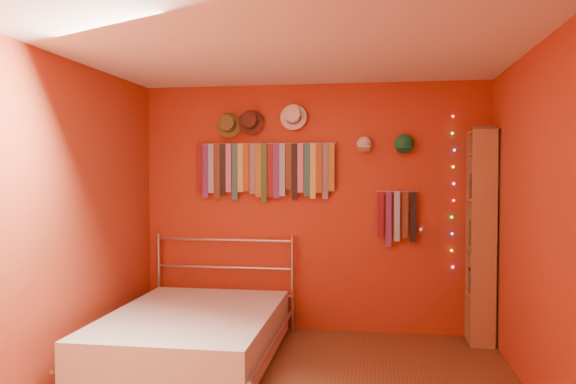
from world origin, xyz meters
The scene contains 15 objects.
back_wall centered at (0.00, 1.75, 1.25)m, with size 3.50×0.02×2.50m, color #9B2C19.
right_wall centered at (1.75, 0.00, 1.25)m, with size 0.02×3.50×2.50m, color #9B2C19.
left_wall centered at (-1.75, 0.00, 1.25)m, with size 0.02×3.50×2.50m, color #9B2C19.
ceiling centered at (0.00, 0.00, 2.50)m, with size 3.50×3.50×0.02m, color white.
tie_rack centered at (-0.49, 1.69, 1.65)m, with size 1.45×0.03×0.60m.
small_tie_rack centered at (0.84, 1.69, 1.19)m, with size 0.40×0.03×0.55m.
fedora_olive centered at (-0.86, 1.66, 2.10)m, with size 0.26×0.14×0.26m.
fedora_brown centered at (-0.63, 1.66, 2.13)m, with size 0.26×0.14×0.25m.
fedora_white centered at (-0.19, 1.66, 2.17)m, with size 0.27×0.15×0.26m.
cap_white centered at (0.52, 1.70, 1.89)m, with size 0.16×0.20×0.16m.
cap_green centered at (0.91, 1.70, 1.88)m, with size 0.19×0.23×0.19m.
fairy_lights centered at (1.38, 1.71, 1.42)m, with size 0.05×0.02×1.49m.
reading_lamp centered at (1.07, 1.54, 1.06)m, with size 0.06×0.26×0.08m.
bookshelf centered at (1.66, 1.53, 1.02)m, with size 0.25×0.34×2.00m.
bed centered at (-0.90, 0.64, 0.22)m, with size 1.47×2.00×0.96m.
Camera 1 is at (0.65, -3.91, 1.61)m, focal length 35.00 mm.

